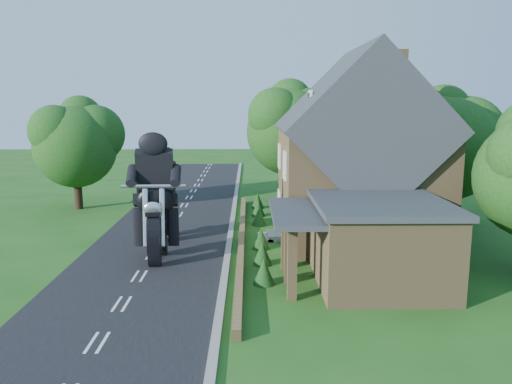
{
  "coord_description": "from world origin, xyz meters",
  "views": [
    {
      "loc": [
        4.7,
        -20.39,
        7.3
      ],
      "look_at": [
        5.06,
        4.79,
        2.8
      ],
      "focal_mm": 35.0,
      "sensor_mm": 36.0,
      "label": 1
    }
  ],
  "objects_px": {
    "annex": "(376,241)",
    "motorcycle_follow": "(158,224)",
    "garden_wall": "(242,240)",
    "house": "(358,159)",
    "motorcycle_lead": "(157,243)"
  },
  "relations": [
    {
      "from": "motorcycle_lead",
      "to": "house",
      "type": "bearing_deg",
      "value": -160.41
    },
    {
      "from": "garden_wall",
      "to": "annex",
      "type": "relative_size",
      "value": 3.12
    },
    {
      "from": "garden_wall",
      "to": "annex",
      "type": "bearing_deg",
      "value": -46.16
    },
    {
      "from": "garden_wall",
      "to": "motorcycle_follow",
      "type": "xyz_separation_m",
      "value": [
        -4.49,
        0.78,
        0.66
      ]
    },
    {
      "from": "annex",
      "to": "motorcycle_follow",
      "type": "height_order",
      "value": "annex"
    },
    {
      "from": "annex",
      "to": "motorcycle_lead",
      "type": "bearing_deg",
      "value": 163.04
    },
    {
      "from": "garden_wall",
      "to": "annex",
      "type": "xyz_separation_m",
      "value": [
        5.57,
        -5.8,
        1.57
      ]
    },
    {
      "from": "annex",
      "to": "motorcycle_follow",
      "type": "xyz_separation_m",
      "value": [
        -10.05,
        6.58,
        -0.91
      ]
    },
    {
      "from": "garden_wall",
      "to": "house",
      "type": "xyz_separation_m",
      "value": [
        6.19,
        1.0,
        4.14
      ]
    },
    {
      "from": "annex",
      "to": "garden_wall",
      "type": "bearing_deg",
      "value": 133.84
    },
    {
      "from": "annex",
      "to": "motorcycle_follow",
      "type": "bearing_deg",
      "value": 146.82
    },
    {
      "from": "garden_wall",
      "to": "motorcycle_lead",
      "type": "xyz_separation_m",
      "value": [
        -3.88,
        -2.92,
        0.7
      ]
    },
    {
      "from": "garden_wall",
      "to": "motorcycle_lead",
      "type": "relative_size",
      "value": 11.36
    },
    {
      "from": "garden_wall",
      "to": "house",
      "type": "height_order",
      "value": "house"
    },
    {
      "from": "annex",
      "to": "motorcycle_lead",
      "type": "distance_m",
      "value": 9.92
    }
  ]
}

